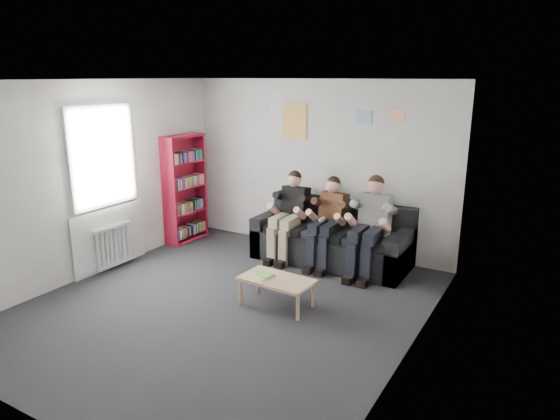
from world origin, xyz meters
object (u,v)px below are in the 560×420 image
Objects in this scene: person_middle at (327,222)px; coffee_table at (277,282)px; sofa at (332,241)px; bookshelf at (186,189)px; person_left at (289,216)px; person_right at (369,227)px.

coffee_table is at bearing -81.34° from person_middle.
sofa is 1.29× the size of bookshelf.
person_left is 1.02× the size of person_middle.
person_right reaches higher than sofa.
sofa is at bearing 161.76° from person_right.
person_middle is at bearing 91.70° from coffee_table.
coffee_table is 0.64× the size of person_right.
person_left is at bearing 5.70° from bookshelf.
person_middle is (-0.05, 1.53, 0.36)m from coffee_table.
bookshelf is 3.24m from person_right.
coffee_table is 0.67× the size of person_middle.
person_left is 0.96× the size of person_right.
person_right is (1.30, -0.00, 0.02)m from person_left.
bookshelf is at bearing -173.29° from sofa.
person_right reaches higher than person_left.
sofa is 0.40m from person_middle.
person_middle is (-0.00, -0.21, 0.35)m from sofa.
bookshelf is 3.06m from coffee_table.
person_left reaches higher than coffee_table.
person_middle reaches higher than sofa.
bookshelf is at bearing -178.64° from person_right.
sofa is at bearing 91.50° from coffee_table.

